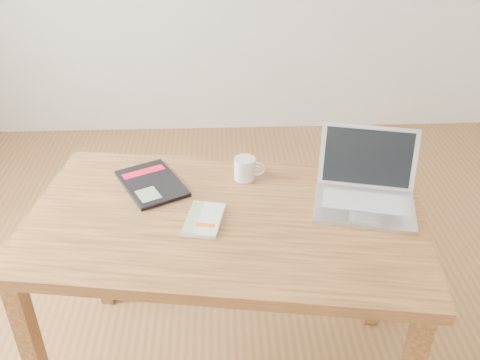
{
  "coord_description": "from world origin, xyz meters",
  "views": [
    {
      "loc": [
        -0.15,
        -1.58,
        1.78
      ],
      "look_at": [
        -0.09,
        -0.1,
        0.85
      ],
      "focal_mm": 40.0,
      "sensor_mm": 36.0,
      "label": 1
    }
  ],
  "objects_px": {
    "white_guidebook": "(204,220)",
    "black_guidebook": "(152,183)",
    "desk": "(226,238)",
    "coffee_mug": "(246,168)",
    "laptop": "(366,189)"
  },
  "relations": [
    {
      "from": "white_guidebook",
      "to": "black_guidebook",
      "type": "xyz_separation_m",
      "value": [
        -0.19,
        0.23,
        -0.0
      ]
    },
    {
      "from": "white_guidebook",
      "to": "black_guidebook",
      "type": "distance_m",
      "value": 0.3
    },
    {
      "from": "white_guidebook",
      "to": "black_guidebook",
      "type": "height_order",
      "value": "white_guidebook"
    },
    {
      "from": "desk",
      "to": "coffee_mug",
      "type": "height_order",
      "value": "coffee_mug"
    },
    {
      "from": "black_guidebook",
      "to": "coffee_mug",
      "type": "distance_m",
      "value": 0.34
    },
    {
      "from": "desk",
      "to": "black_guidebook",
      "type": "xyz_separation_m",
      "value": [
        -0.26,
        0.2,
        0.1
      ]
    },
    {
      "from": "black_guidebook",
      "to": "coffee_mug",
      "type": "relative_size",
      "value": 2.95
    },
    {
      "from": "laptop",
      "to": "desk",
      "type": "bearing_deg",
      "value": -158.47
    },
    {
      "from": "desk",
      "to": "black_guidebook",
      "type": "height_order",
      "value": "black_guidebook"
    },
    {
      "from": "desk",
      "to": "white_guidebook",
      "type": "bearing_deg",
      "value": -150.51
    },
    {
      "from": "desk",
      "to": "white_guidebook",
      "type": "height_order",
      "value": "white_guidebook"
    },
    {
      "from": "black_guidebook",
      "to": "coffee_mug",
      "type": "height_order",
      "value": "coffee_mug"
    },
    {
      "from": "black_guidebook",
      "to": "laptop",
      "type": "height_order",
      "value": "laptop"
    },
    {
      "from": "white_guidebook",
      "to": "coffee_mug",
      "type": "height_order",
      "value": "coffee_mug"
    },
    {
      "from": "laptop",
      "to": "coffee_mug",
      "type": "bearing_deg",
      "value": 171.02
    }
  ]
}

